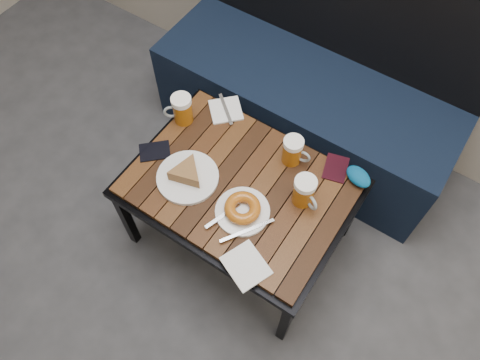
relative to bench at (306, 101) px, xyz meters
The scene contains 12 objects.
bench is the anchor object (origin of this frame).
cafe_table 0.67m from the bench, 85.45° to the right, with size 0.84×0.62×0.47m.
beer_mug_left 0.66m from the bench, 120.74° to the right, with size 0.12×0.11×0.13m.
beer_mug_centre 0.54m from the bench, 70.52° to the right, with size 0.12×0.08×0.12m.
beer_mug_right 0.70m from the bench, 64.08° to the right, with size 0.13×0.10×0.13m.
plate_pie 0.78m from the bench, 99.72° to the right, with size 0.24×0.24×0.07m.
plate_bagel 0.79m from the bench, 80.42° to the right, with size 0.22×0.25×0.06m.
napkin_left 0.48m from the bench, 116.22° to the right, with size 0.18×0.18×0.01m.
napkin_right 0.96m from the bench, 74.70° to the right, with size 0.18×0.17×0.01m.
passport_navy 0.80m from the bench, 113.43° to the right, with size 0.09×0.12×0.01m, color black.
passport_burgundy 0.54m from the bench, 50.51° to the right, with size 0.09×0.12×0.01m, color black.
knit_pouch 0.61m from the bench, 43.34° to the right, with size 0.11×0.07×0.05m, color navy.
Camera 1 is at (0.57, 0.38, 1.99)m, focal length 35.00 mm.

